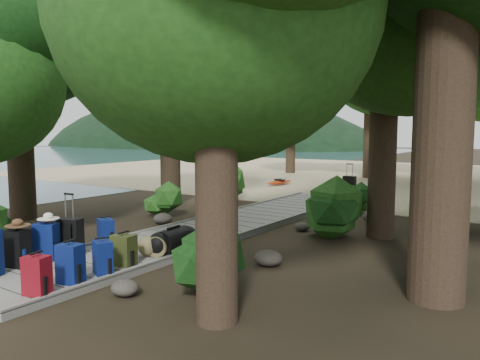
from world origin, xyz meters
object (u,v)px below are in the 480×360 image
Objects in this scene: backpack_left_c at (46,239)px; backpack_right_a at (37,273)px; backpack_right_b at (70,262)px; suitcase_on_boardwalk at (70,237)px; lone_suitcase_on_sand at (349,185)px; backpack_left_b at (17,246)px; kayak at (279,181)px; backpack_left_d at (106,230)px; duffel_right_black at (174,240)px; sun_lounger at (446,189)px; backpack_right_c at (103,256)px; backpack_right_d at (124,248)px; duffel_right_khaki at (162,244)px.

backpack_right_a is at bearing -64.99° from backpack_left_c.
backpack_left_c is at bearing 146.97° from backpack_right_b.
lone_suitcase_on_sand is (0.96, 11.06, -0.09)m from suitcase_on_boardwalk.
backpack_left_b reaches higher than kayak.
suitcase_on_boardwalk is at bearing -55.97° from backpack_left_d.
backpack_left_b is 0.94m from suitcase_on_boardwalk.
duffel_right_black is 11.44m from sun_lounger.
kayak is at bearing 91.99° from backpack_right_a.
backpack_left_b is at bearing -112.89° from suitcase_on_boardwalk.
backpack_right_a is 0.90× the size of suitcase_on_boardwalk.
sun_lounger is (2.64, 12.74, -0.10)m from backpack_right_c.
backpack_right_d reaches higher than kayak.
backpack_right_c reaches higher than sun_lounger.
backpack_left_c reaches higher than backpack_left_d.
backpack_right_d reaches higher than sun_lounger.
backpack_right_c is at bearing -27.89° from backpack_left_c.
backpack_left_c is at bearing -92.35° from lone_suitcase_on_sand.
backpack_right_b is (1.49, -1.90, 0.05)m from backpack_left_d.
backpack_left_c is 1.06× the size of suitcase_on_boardwalk.
backpack_right_b is (1.43, -0.56, -0.03)m from backpack_left_c.
backpack_left_c reaches higher than backpack_right_b.
suitcase_on_boardwalk is 11.11m from lone_suitcase_on_sand.
backpack_right_a is at bearing -93.95° from duffel_right_black.
backpack_left_b is at bearing -149.62° from backpack_right_d.
backpack_right_d is at bearing -85.44° from lone_suitcase_on_sand.
sun_lounger reaches higher than duffel_right_black.
backpack_left_b is 1.55m from backpack_right_c.
kayak is at bearing 94.99° from backpack_right_b.
duffel_right_black is at bearing 77.29° from backpack_right_b.
backpack_right_a is 0.86× the size of duffel_right_black.
duffel_right_khaki is 0.32× the size of sun_lounger.
backpack_left_d is 2.03m from backpack_right_c.
backpack_right_d is at bearing -111.77° from duffel_right_khaki.
backpack_left_c is at bearing -119.62° from suitcase_on_boardwalk.
backpack_left_c reaches higher than kayak.
backpack_right_b is 1.13× the size of backpack_right_d.
backpack_right_b is 1.11× the size of backpack_right_c.
backpack_right_c is at bearing -107.79° from duffel_right_khaki.
suitcase_on_boardwalk is at bearing -163.83° from duffel_right_khaki.
backpack_right_c reaches higher than duffel_right_khaki.
kayak is at bearing 126.65° from backpack_left_d.
backpack_left_d is 0.96× the size of duffel_right_khaki.
backpack_left_c reaches higher than backpack_right_a.
backpack_left_c is 2.18m from duffel_right_black.
backpack_right_d is (-0.05, 1.06, -0.04)m from backpack_right_b.
kayak is (-2.48, 11.42, -0.20)m from backpack_left_d.
backpack_left_b is 1.17× the size of backpack_right_c.
duffel_right_black is (1.53, 0.27, -0.05)m from backpack_left_d.
backpack_left_b is at bearing -117.78° from backpack_left_c.
duffel_right_khaki is at bearing 17.10° from backpack_left_c.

